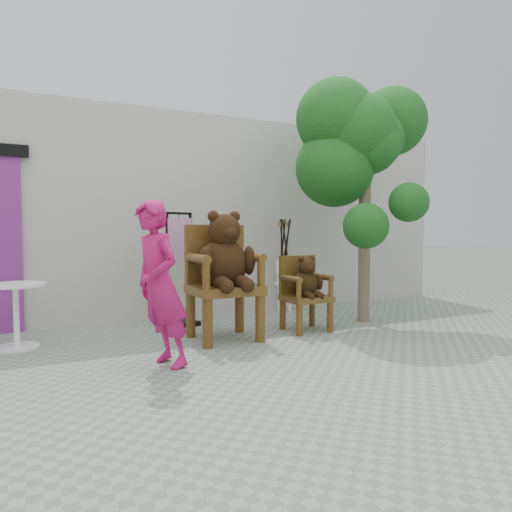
{
  "coord_description": "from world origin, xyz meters",
  "views": [
    {
      "loc": [
        -2.33,
        -3.83,
        1.26
      ],
      "look_at": [
        0.25,
        1.33,
        0.95
      ],
      "focal_mm": 32.0,
      "sensor_mm": 36.0,
      "label": 1
    }
  ],
  "objects_px": {
    "chair_small": "(305,286)",
    "display_stand": "(179,282)",
    "person": "(160,285)",
    "stool_bucket": "(285,271)",
    "chair_big": "(223,265)",
    "cafe_table": "(16,308)",
    "tree": "(357,140)"
  },
  "relations": [
    {
      "from": "chair_small",
      "to": "display_stand",
      "type": "relative_size",
      "value": 0.63
    },
    {
      "from": "person",
      "to": "chair_small",
      "type": "bearing_deg",
      "value": 92.64
    },
    {
      "from": "stool_bucket",
      "to": "display_stand",
      "type": "bearing_deg",
      "value": -169.6
    },
    {
      "from": "chair_big",
      "to": "display_stand",
      "type": "height_order",
      "value": "display_stand"
    },
    {
      "from": "chair_small",
      "to": "person",
      "type": "distance_m",
      "value": 2.2
    },
    {
      "from": "chair_small",
      "to": "chair_big",
      "type": "bearing_deg",
      "value": 178.11
    },
    {
      "from": "chair_big",
      "to": "display_stand",
      "type": "relative_size",
      "value": 0.99
    },
    {
      "from": "chair_big",
      "to": "cafe_table",
      "type": "xyz_separation_m",
      "value": [
        -2.16,
        0.58,
        -0.43
      ]
    },
    {
      "from": "person",
      "to": "tree",
      "type": "distance_m",
      "value": 3.69
    },
    {
      "from": "display_stand",
      "to": "stool_bucket",
      "type": "xyz_separation_m",
      "value": [
        1.8,
        0.33,
        0.06
      ]
    },
    {
      "from": "chair_big",
      "to": "person",
      "type": "xyz_separation_m",
      "value": [
        -0.95,
        -0.8,
        -0.1
      ]
    },
    {
      "from": "cafe_table",
      "to": "stool_bucket",
      "type": "bearing_deg",
      "value": 10.48
    },
    {
      "from": "chair_big",
      "to": "stool_bucket",
      "type": "xyz_separation_m",
      "value": [
        1.56,
        1.27,
        -0.23
      ]
    },
    {
      "from": "chair_small",
      "to": "display_stand",
      "type": "height_order",
      "value": "display_stand"
    },
    {
      "from": "chair_big",
      "to": "stool_bucket",
      "type": "distance_m",
      "value": 2.02
    },
    {
      "from": "person",
      "to": "stool_bucket",
      "type": "height_order",
      "value": "person"
    },
    {
      "from": "display_stand",
      "to": "chair_big",
      "type": "bearing_deg",
      "value": -91.26
    },
    {
      "from": "chair_big",
      "to": "chair_small",
      "type": "height_order",
      "value": "chair_big"
    },
    {
      "from": "chair_big",
      "to": "person",
      "type": "distance_m",
      "value": 1.25
    },
    {
      "from": "display_stand",
      "to": "tree",
      "type": "bearing_deg",
      "value": -32.78
    },
    {
      "from": "person",
      "to": "tree",
      "type": "height_order",
      "value": "tree"
    },
    {
      "from": "display_stand",
      "to": "tree",
      "type": "distance_m",
      "value": 3.15
    },
    {
      "from": "chair_big",
      "to": "display_stand",
      "type": "distance_m",
      "value": 1.01
    },
    {
      "from": "display_stand",
      "to": "stool_bucket",
      "type": "relative_size",
      "value": 1.04
    },
    {
      "from": "display_stand",
      "to": "person",
      "type": "bearing_deg",
      "value": -128.1
    },
    {
      "from": "person",
      "to": "stool_bucket",
      "type": "distance_m",
      "value": 3.25
    },
    {
      "from": "stool_bucket",
      "to": "tree",
      "type": "bearing_deg",
      "value": -62.07
    },
    {
      "from": "cafe_table",
      "to": "tree",
      "type": "xyz_separation_m",
      "value": [
        4.28,
        -0.36,
        2.1
      ]
    },
    {
      "from": "chair_big",
      "to": "tree",
      "type": "distance_m",
      "value": 2.7
    },
    {
      "from": "tree",
      "to": "chair_big",
      "type": "bearing_deg",
      "value": -174.07
    },
    {
      "from": "chair_big",
      "to": "stool_bucket",
      "type": "height_order",
      "value": "chair_big"
    },
    {
      "from": "cafe_table",
      "to": "display_stand",
      "type": "bearing_deg",
      "value": 10.56
    }
  ]
}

